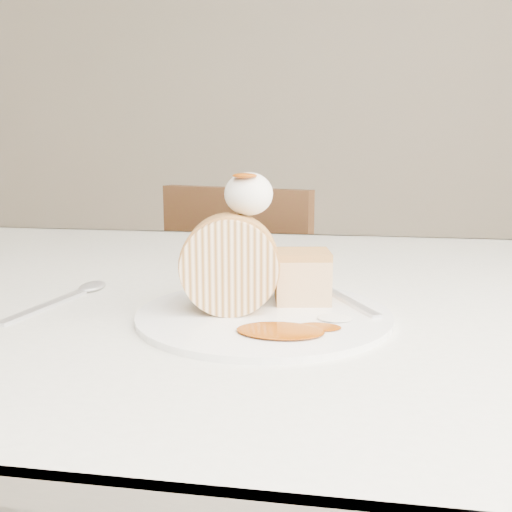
# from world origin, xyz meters

# --- Properties ---
(table) EXTENTS (1.40, 0.90, 0.75)m
(table) POSITION_xyz_m (0.00, 0.20, 0.66)
(table) COLOR silver
(table) RESTS_ON ground
(chair_far) EXTENTS (0.49, 0.49, 0.83)m
(chair_far) POSITION_xyz_m (-0.10, 0.92, 0.47)
(chair_far) COLOR brown
(chair_far) RESTS_ON ground
(plate) EXTENTS (0.31, 0.31, 0.01)m
(plate) POSITION_xyz_m (0.05, 0.06, 0.75)
(plate) COLOR white
(plate) RESTS_ON table
(roulade_slice) EXTENTS (0.11, 0.07, 0.10)m
(roulade_slice) POSITION_xyz_m (0.01, 0.06, 0.81)
(roulade_slice) COLOR beige
(roulade_slice) RESTS_ON plate
(cake_chunk) EXTENTS (0.07, 0.06, 0.05)m
(cake_chunk) POSITION_xyz_m (0.09, 0.11, 0.78)
(cake_chunk) COLOR #BB8446
(cake_chunk) RESTS_ON plate
(whipped_cream) EXTENTS (0.05, 0.05, 0.05)m
(whipped_cream) POSITION_xyz_m (0.03, 0.08, 0.88)
(whipped_cream) COLOR white
(whipped_cream) RESTS_ON roulade_slice
(caramel_drizzle) EXTENTS (0.03, 0.02, 0.01)m
(caramel_drizzle) POSITION_xyz_m (0.03, 0.07, 0.90)
(caramel_drizzle) COLOR #8B3905
(caramel_drizzle) RESTS_ON whipped_cream
(caramel_pool) EXTENTS (0.09, 0.07, 0.00)m
(caramel_pool) POSITION_xyz_m (0.07, -0.00, 0.76)
(caramel_pool) COLOR #8B3905
(caramel_pool) RESTS_ON plate
(fork) EXTENTS (0.09, 0.15, 0.00)m
(fork) POSITION_xyz_m (0.14, 0.11, 0.76)
(fork) COLOR silver
(fork) RESTS_ON plate
(spoon) EXTENTS (0.05, 0.17, 0.00)m
(spoon) POSITION_xyz_m (-0.20, 0.06, 0.75)
(spoon) COLOR silver
(spoon) RESTS_ON table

